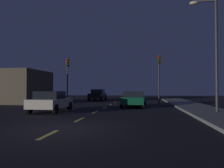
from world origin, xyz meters
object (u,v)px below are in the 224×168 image
object	(u,v)px
traffic_signal_left	(67,72)
car_oncoming_far	(98,95)
traffic_signal_right	(159,70)
car_stopped_ahead	(134,99)
car_adjacent_lane	(51,101)
street_lamp_right	(212,45)

from	to	relation	value
traffic_signal_left	car_oncoming_far	xyz separation A→B (m)	(2.11, 6.63, -2.70)
traffic_signal_right	car_stopped_ahead	xyz separation A→B (m)	(-2.47, -4.25, -2.86)
car_stopped_ahead	car_adjacent_lane	xyz separation A→B (m)	(-5.51, -5.02, 0.01)
car_oncoming_far	street_lamp_right	size ratio (longest dim) A/B	0.58
car_oncoming_far	car_stopped_ahead	bearing A→B (deg)	-63.44
traffic_signal_right	car_stopped_ahead	bearing A→B (deg)	-120.15
car_stopped_ahead	street_lamp_right	world-z (taller)	street_lamp_right
traffic_signal_left	traffic_signal_right	xyz separation A→B (m)	(10.01, 0.00, 0.10)
car_oncoming_far	street_lamp_right	world-z (taller)	street_lamp_right
traffic_signal_left	traffic_signal_right	size ratio (longest dim) A/B	0.97
traffic_signal_left	car_oncoming_far	bearing A→B (deg)	72.37
traffic_signal_left	car_stopped_ahead	distance (m)	9.09
street_lamp_right	traffic_signal_left	bearing A→B (deg)	143.87
car_adjacent_lane	street_lamp_right	world-z (taller)	street_lamp_right
traffic_signal_left	traffic_signal_right	bearing A→B (deg)	0.00
car_stopped_ahead	car_oncoming_far	xyz separation A→B (m)	(-5.44, 10.88, 0.06)
car_stopped_ahead	street_lamp_right	size ratio (longest dim) A/B	0.58
car_stopped_ahead	street_lamp_right	bearing A→B (deg)	-44.33
traffic_signal_left	street_lamp_right	world-z (taller)	street_lamp_right
car_adjacent_lane	traffic_signal_left	bearing A→B (deg)	102.40
car_adjacent_lane	car_oncoming_far	size ratio (longest dim) A/B	0.91
traffic_signal_left	car_adjacent_lane	size ratio (longest dim) A/B	1.29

